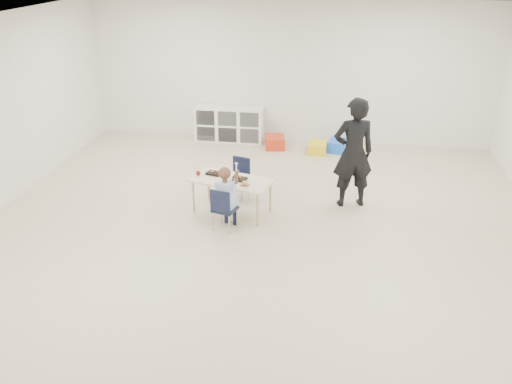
% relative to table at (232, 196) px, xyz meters
% --- Properties ---
extents(room, '(9.00, 9.02, 2.80)m').
position_rel_table_xyz_m(room, '(0.50, -1.00, 1.13)').
color(room, beige).
rests_on(room, ground).
extents(table, '(1.29, 0.88, 0.54)m').
position_rel_table_xyz_m(table, '(0.00, 0.00, 0.00)').
color(table, '#FAE8C8').
rests_on(table, ground).
extents(chair_near, '(0.38, 0.37, 0.64)m').
position_rel_table_xyz_m(chair_near, '(0.01, -0.53, 0.05)').
color(chair_near, black).
rests_on(chair_near, ground).
extents(chair_far, '(0.38, 0.37, 0.64)m').
position_rel_table_xyz_m(chair_far, '(-0.01, 0.53, 0.05)').
color(chair_far, black).
rests_on(chair_far, ground).
extents(child, '(0.53, 0.53, 1.02)m').
position_rel_table_xyz_m(child, '(0.01, -0.53, 0.23)').
color(child, '#B8CBF9').
rests_on(child, chair_near).
extents(lunch_tray_near, '(0.25, 0.21, 0.03)m').
position_rel_table_xyz_m(lunch_tray_near, '(0.11, 0.01, 0.28)').
color(lunch_tray_near, black).
rests_on(lunch_tray_near, table).
extents(lunch_tray_far, '(0.25, 0.21, 0.03)m').
position_rel_table_xyz_m(lunch_tray_far, '(-0.30, 0.16, 0.28)').
color(lunch_tray_far, black).
rests_on(lunch_tray_far, table).
extents(milk_carton, '(0.09, 0.09, 0.10)m').
position_rel_table_xyz_m(milk_carton, '(-0.01, -0.13, 0.31)').
color(milk_carton, white).
rests_on(milk_carton, table).
extents(bread_roll, '(0.09, 0.09, 0.07)m').
position_rel_table_xyz_m(bread_roll, '(0.23, -0.18, 0.30)').
color(bread_roll, tan).
rests_on(bread_roll, table).
extents(apple_near, '(0.07, 0.07, 0.07)m').
position_rel_table_xyz_m(apple_near, '(-0.11, 0.11, 0.30)').
color(apple_near, maroon).
rests_on(apple_near, table).
extents(apple_far, '(0.07, 0.07, 0.07)m').
position_rel_table_xyz_m(apple_far, '(-0.53, 0.08, 0.30)').
color(apple_far, maroon).
rests_on(apple_far, table).
extents(cubby_shelf, '(1.40, 0.40, 0.70)m').
position_rel_table_xyz_m(cubby_shelf, '(-0.70, 3.28, 0.08)').
color(cubby_shelf, white).
rests_on(cubby_shelf, ground).
extents(adult, '(0.71, 0.57, 1.70)m').
position_rel_table_xyz_m(adult, '(1.75, 0.56, 0.58)').
color(adult, black).
rests_on(adult, ground).
extents(bin_red, '(0.45, 0.53, 0.23)m').
position_rel_table_xyz_m(bin_red, '(0.28, 2.98, -0.16)').
color(bin_red, red).
rests_on(bin_red, ground).
extents(bin_yellow, '(0.35, 0.45, 0.21)m').
position_rel_table_xyz_m(bin_yellow, '(1.14, 2.81, -0.17)').
color(bin_yellow, yellow).
rests_on(bin_yellow, ground).
extents(bin_blue, '(0.44, 0.51, 0.22)m').
position_rel_table_xyz_m(bin_blue, '(1.53, 2.98, -0.16)').
color(bin_blue, blue).
rests_on(bin_blue, ground).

